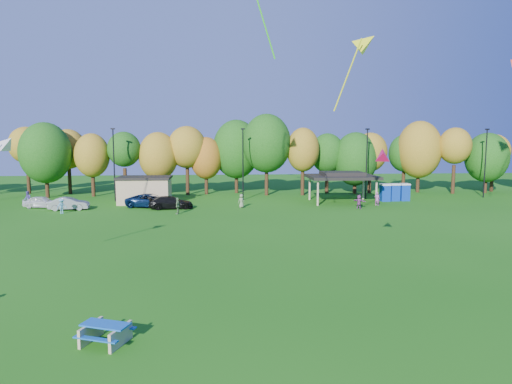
{
  "coord_description": "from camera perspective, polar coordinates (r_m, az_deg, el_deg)",
  "views": [
    {
      "loc": [
        -0.7,
        -17.64,
        7.98
      ],
      "look_at": [
        1.09,
        6.0,
        5.12
      ],
      "focal_mm": 32.0,
      "sensor_mm": 36.0,
      "label": 1
    }
  ],
  "objects": [
    {
      "name": "ground",
      "position": [
        19.37,
        -1.96,
        -17.45
      ],
      "size": [
        160.0,
        160.0,
        0.0
      ],
      "primitive_type": "plane",
      "color": "#19600F",
      "rests_on": "ground"
    },
    {
      "name": "tree_line",
      "position": [
        63.19,
        -4.63,
        4.98
      ],
      "size": [
        93.57,
        10.55,
        11.15
      ],
      "color": "black",
      "rests_on": "ground"
    },
    {
      "name": "lamp_posts",
      "position": [
        57.78,
        -1.64,
        3.82
      ],
      "size": [
        64.5,
        0.25,
        9.09
      ],
      "color": "black",
      "rests_on": "ground"
    },
    {
      "name": "utility_building",
      "position": [
        56.76,
        -13.72,
        0.27
      ],
      "size": [
        6.3,
        4.3,
        3.25
      ],
      "color": "tan",
      "rests_on": "ground"
    },
    {
      "name": "pavilion",
      "position": [
        56.78,
        10.7,
        1.95
      ],
      "size": [
        8.2,
        6.2,
        3.77
      ],
      "color": "tan",
      "rests_on": "ground"
    },
    {
      "name": "porta_potties",
      "position": [
        59.87,
        16.94,
        -0.02
      ],
      "size": [
        3.75,
        1.44,
        2.18
      ],
      "color": "#0C329D",
      "rests_on": "ground"
    },
    {
      "name": "picnic_table",
      "position": [
        19.4,
        -18.28,
        -16.27
      ],
      "size": [
        2.26,
        2.08,
        0.8
      ],
      "rotation": [
        0.0,
        0.0,
        -0.36
      ],
      "color": "tan",
      "rests_on": "ground"
    },
    {
      "name": "car_a",
      "position": [
        57.08,
        -25.23,
        -1.13
      ],
      "size": [
        4.19,
        2.21,
        1.36
      ],
      "primitive_type": "imported",
      "rotation": [
        0.0,
        0.0,
        1.42
      ],
      "color": "silver",
      "rests_on": "ground"
    },
    {
      "name": "car_b",
      "position": [
        54.21,
        -22.35,
        -1.36
      ],
      "size": [
        4.39,
        1.96,
        1.4
      ],
      "primitive_type": "imported",
      "rotation": [
        0.0,
        0.0,
        1.69
      ],
      "color": "gray",
      "rests_on": "ground"
    },
    {
      "name": "car_c",
      "position": [
        53.42,
        -13.05,
        -1.06
      ],
      "size": [
        6.0,
        3.92,
        1.53
      ],
      "primitive_type": "imported",
      "rotation": [
        0.0,
        0.0,
        1.3
      ],
      "color": "#0B1F44",
      "rests_on": "ground"
    },
    {
      "name": "car_d",
      "position": [
        51.85,
        -10.6,
        -1.3
      ],
      "size": [
        5.11,
        2.53,
        1.43
      ],
      "primitive_type": "imported",
      "rotation": [
        0.0,
        0.0,
        1.68
      ],
      "color": "black",
      "rests_on": "ground"
    },
    {
      "name": "far_person_0",
      "position": [
        51.87,
        -23.12,
        -1.64
      ],
      "size": [
        1.16,
        1.12,
        1.59
      ],
      "primitive_type": "imported",
      "rotation": [
        0.0,
        0.0,
        0.71
      ],
      "color": "#5295B6",
      "rests_on": "ground"
    },
    {
      "name": "far_person_1",
      "position": [
        48.16,
        -9.77,
        -1.71
      ],
      "size": [
        0.64,
        1.09,
        1.75
      ],
      "primitive_type": "imported",
      "rotation": [
        0.0,
        0.0,
        4.5
      ],
      "color": "#648954",
      "rests_on": "ground"
    },
    {
      "name": "far_person_2",
      "position": [
        51.75,
        -1.84,
        -1.12
      ],
      "size": [
        0.9,
        0.78,
        1.56
      ],
      "primitive_type": "imported",
      "rotation": [
        0.0,
        0.0,
        3.6
      ],
      "color": "#74845A",
      "rests_on": "ground"
    },
    {
      "name": "far_person_3",
      "position": [
        59.27,
        -26.64,
        -0.75
      ],
      "size": [
        1.05,
        1.07,
        1.74
      ],
      "primitive_type": "imported",
      "rotation": [
        0.0,
        0.0,
        5.43
      ],
      "color": "#5749A0",
      "rests_on": "ground"
    },
    {
      "name": "far_person_4",
      "position": [
        52.31,
        12.76,
        -1.2
      ],
      "size": [
        1.35,
        1.38,
        1.58
      ],
      "primitive_type": "imported",
      "rotation": [
        0.0,
        0.0,
        2.33
      ],
      "color": "#9C4192",
      "rests_on": "ground"
    },
    {
      "name": "far_person_5",
      "position": [
        55.11,
        14.89,
        -0.83
      ],
      "size": [
        0.71,
        0.66,
        1.62
      ],
      "primitive_type": "imported",
      "rotation": [
        0.0,
        0.0,
        2.53
      ],
      "color": "#AA5099",
      "rests_on": "ground"
    },
    {
      "name": "kite_0",
      "position": [
        28.31,
        15.54,
        4.66
      ],
      "size": [
        1.28,
        1.5,
        1.29
      ],
      "color": "#CD0B49"
    },
    {
      "name": "kite_2",
      "position": [
        33.26,
        13.6,
        17.63
      ],
      "size": [
        3.44,
        2.1,
        5.61
      ],
      "color": "yellow"
    },
    {
      "name": "kite_8",
      "position": [
        28.51,
        -28.74,
        5.28
      ],
      "size": [
        2.13,
        1.2,
        3.38
      ],
      "color": "beige"
    }
  ]
}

